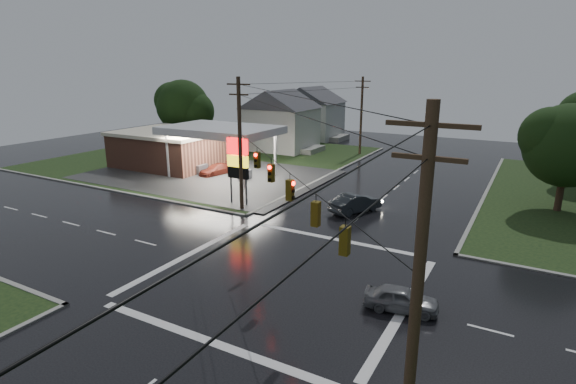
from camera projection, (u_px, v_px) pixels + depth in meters
The scene contains 15 objects.
ground at pixel (283, 278), 25.87m from camera, with size 120.00×120.00×0.00m, color black.
grass_nw at pixel (211, 158), 59.92m from camera, with size 36.00×36.00×0.08m, color black.
gas_station at pixel (179, 146), 53.80m from camera, with size 26.20×18.00×5.60m.
pylon_sign at pixel (238, 160), 38.55m from camera, with size 2.00×0.35×6.00m.
utility_pole_nw at pixel (240, 143), 36.77m from camera, with size 2.20×0.32×11.00m.
utility_pole_se at pixel (416, 302), 11.88m from camera, with size 2.20×0.32×11.00m.
utility_pole_n at pixel (361, 115), 60.82m from camera, with size 2.20×0.32×10.50m.
traffic_signals at pixel (283, 168), 24.10m from camera, with size 26.87×26.87×1.47m.
house_near at pixel (281, 119), 64.79m from camera, with size 11.05×8.48×8.60m.
house_far at pixel (311, 112), 75.35m from camera, with size 11.05×8.48×8.60m.
tree_nw_behind at pixel (184, 106), 65.31m from camera, with size 8.93×7.60×10.00m.
tree_ne_near at pixel (570, 146), 36.23m from camera, with size 7.99×6.80×8.98m.
car_north at pixel (355, 203), 37.42m from camera, with size 1.65×4.74×1.56m, color #23272B.
car_crossing at pixel (401, 299), 22.27m from camera, with size 1.47×3.64×1.24m, color slate.
car_pump at pixel (217, 169), 50.39m from camera, with size 1.74×4.29×1.24m, color maroon.
Camera 1 is at (11.72, -20.46, 11.72)m, focal length 28.00 mm.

